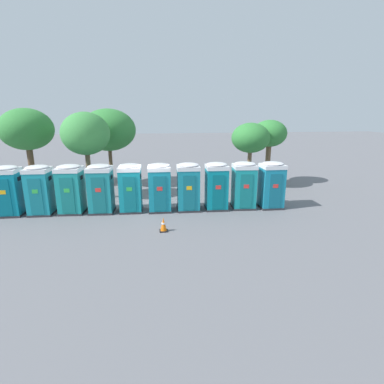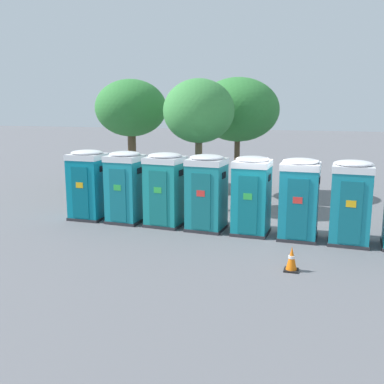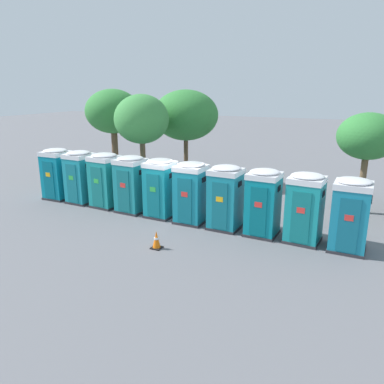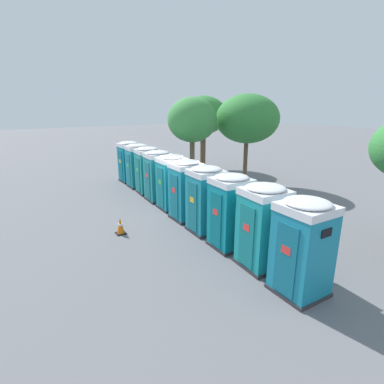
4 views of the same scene
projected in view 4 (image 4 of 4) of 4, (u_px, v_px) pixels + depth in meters
ground_plane at (185, 212)px, 13.65m from camera, size 120.00×120.00×0.00m
portapotty_0 at (129, 161)px, 18.84m from camera, size 1.24×1.21×2.54m
portapotty_1 at (138, 165)px, 17.59m from camera, size 1.23×1.25×2.54m
portapotty_2 at (148, 170)px, 16.34m from camera, size 1.33×1.30×2.54m
portapotty_3 at (158, 175)px, 15.05m from camera, size 1.30×1.27×2.54m
portapotty_4 at (172, 182)px, 13.80m from camera, size 1.21×1.25×2.54m
portapotty_5 at (186, 190)px, 12.50m from camera, size 1.22×1.23×2.54m
portapotty_6 at (206, 199)px, 11.24m from camera, size 1.25×1.25×2.54m
portapotty_7 at (230, 211)px, 9.98m from camera, size 1.23×1.25×2.54m
portapotty_8 at (263, 226)px, 8.74m from camera, size 1.32×1.30×2.54m
portapotty_9 at (302, 247)px, 7.44m from camera, size 1.25×1.23×2.54m
street_tree_0 at (203, 116)px, 22.27m from camera, size 3.52×3.52×5.38m
street_tree_2 at (247, 119)px, 17.50m from camera, size 3.70×3.70×5.34m
street_tree_4 at (192, 120)px, 16.56m from camera, size 2.75×2.75×5.13m
traffic_cone at (120, 226)px, 11.25m from camera, size 0.36×0.36×0.64m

